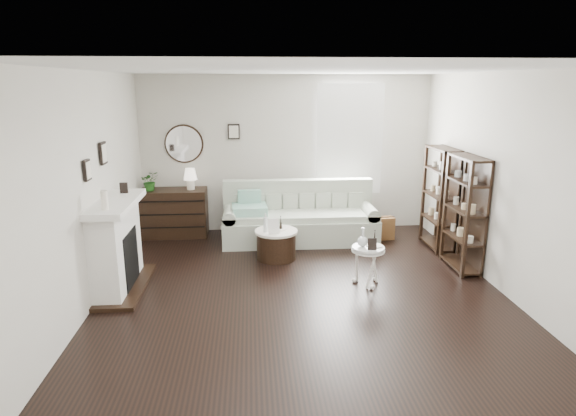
{
  "coord_description": "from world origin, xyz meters",
  "views": [
    {
      "loc": [
        -0.62,
        -5.58,
        2.56
      ],
      "look_at": [
        -0.12,
        0.8,
        0.89
      ],
      "focal_mm": 30.0,
      "sensor_mm": 36.0,
      "label": 1
    }
  ],
  "objects": [
    {
      "name": "room",
      "position": [
        0.73,
        2.7,
        1.6
      ],
      "size": [
        5.5,
        5.5,
        5.5
      ],
      "color": "black",
      "rests_on": "ground"
    },
    {
      "name": "fireplace",
      "position": [
        -2.32,
        0.3,
        0.54
      ],
      "size": [
        0.5,
        1.4,
        1.84
      ],
      "color": "white",
      "rests_on": "ground"
    },
    {
      "name": "shelf_unit_far",
      "position": [
        2.33,
        1.55,
        0.8
      ],
      "size": [
        0.3,
        0.8,
        1.6
      ],
      "color": "black",
      "rests_on": "ground"
    },
    {
      "name": "shelf_unit_near",
      "position": [
        2.33,
        0.65,
        0.8
      ],
      "size": [
        0.3,
        0.8,
        1.6
      ],
      "color": "black",
      "rests_on": "ground"
    },
    {
      "name": "sofa",
      "position": [
        0.17,
        2.08,
        0.32
      ],
      "size": [
        2.52,
        0.87,
        0.98
      ],
      "color": "#B6C3AE",
      "rests_on": "ground"
    },
    {
      "name": "quilt",
      "position": [
        -0.66,
        1.95,
        0.57
      ],
      "size": [
        0.58,
        0.48,
        0.14
      ],
      "primitive_type": "cube",
      "rotation": [
        0.0,
        0.0,
        0.06
      ],
      "color": "#279169",
      "rests_on": "sofa"
    },
    {
      "name": "suitcase",
      "position": [
        1.47,
        2.0,
        0.19
      ],
      "size": [
        0.58,
        0.24,
        0.38
      ],
      "primitive_type": "cube",
      "rotation": [
        0.0,
        0.0,
        0.09
      ],
      "color": "brown",
      "rests_on": "ground"
    },
    {
      "name": "dresser",
      "position": [
        -1.99,
        2.47,
        0.41
      ],
      "size": [
        1.22,
        0.52,
        0.81
      ],
      "color": "black",
      "rests_on": "ground"
    },
    {
      "name": "table_lamp",
      "position": [
        -1.64,
        2.47,
        0.99
      ],
      "size": [
        0.26,
        0.26,
        0.36
      ],
      "primitive_type": null,
      "rotation": [
        0.0,
        0.0,
        -0.15
      ],
      "color": "beige",
      "rests_on": "dresser"
    },
    {
      "name": "potted_plant",
      "position": [
        -2.3,
        2.42,
        0.97
      ],
      "size": [
        0.36,
        0.33,
        0.33
      ],
      "primitive_type": "imported",
      "rotation": [
        0.0,
        0.0,
        0.31
      ],
      "color": "#1F5618",
      "rests_on": "dresser"
    },
    {
      "name": "drum_table",
      "position": [
        -0.26,
        1.22,
        0.22
      ],
      "size": [
        0.64,
        0.64,
        0.44
      ],
      "rotation": [
        0.0,
        0.0,
        -0.2
      ],
      "color": "black",
      "rests_on": "ground"
    },
    {
      "name": "pedestal_table",
      "position": [
        0.87,
        0.17,
        0.47
      ],
      "size": [
        0.43,
        0.43,
        0.52
      ],
      "rotation": [
        0.0,
        0.0,
        0.11
      ],
      "color": "white",
      "rests_on": "ground"
    },
    {
      "name": "eiffel_drum",
      "position": [
        -0.19,
        1.26,
        0.53
      ],
      "size": [
        0.12,
        0.12,
        0.19
      ],
      "primitive_type": null,
      "rotation": [
        0.0,
        0.0,
        0.11
      ],
      "color": "black",
      "rests_on": "drum_table"
    },
    {
      "name": "bottle_drum",
      "position": [
        -0.42,
        1.15,
        0.58
      ],
      "size": [
        0.07,
        0.07,
        0.28
      ],
      "primitive_type": "cylinder",
      "color": "silver",
      "rests_on": "drum_table"
    },
    {
      "name": "card_frame_drum",
      "position": [
        -0.31,
        1.06,
        0.55
      ],
      "size": [
        0.17,
        0.1,
        0.22
      ],
      "primitive_type": "cube",
      "rotation": [
        -0.21,
        0.0,
        0.26
      ],
      "color": "white",
      "rests_on": "drum_table"
    },
    {
      "name": "eiffel_ped",
      "position": [
        0.95,
        0.2,
        0.62
      ],
      "size": [
        0.14,
        0.14,
        0.2
      ],
      "primitive_type": null,
      "rotation": [
        0.0,
        0.0,
        -0.26
      ],
      "color": "black",
      "rests_on": "pedestal_table"
    },
    {
      "name": "flask_ped",
      "position": [
        0.79,
        0.19,
        0.64
      ],
      "size": [
        0.13,
        0.13,
        0.25
      ],
      "primitive_type": null,
      "color": "silver",
      "rests_on": "pedestal_table"
    },
    {
      "name": "card_frame_ped",
      "position": [
        0.89,
        0.06,
        0.59
      ],
      "size": [
        0.12,
        0.06,
        0.15
      ],
      "primitive_type": "cube",
      "rotation": [
        -0.21,
        0.0,
        -0.09
      ],
      "color": "black",
      "rests_on": "pedestal_table"
    }
  ]
}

